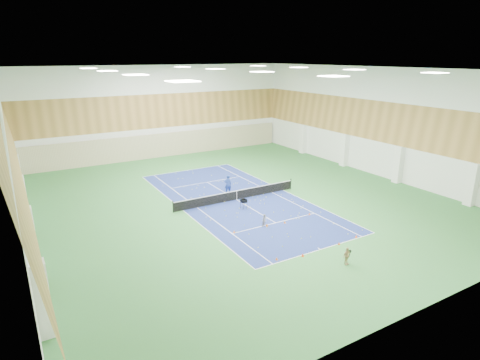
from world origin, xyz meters
name	(u,v)px	position (x,y,z in m)	size (l,w,h in m)	color
ground	(237,200)	(0.00, 0.00, 0.00)	(40.00, 40.00, 0.00)	#2F6E34
room_shell	(237,138)	(0.00, 0.00, 6.00)	(36.00, 40.00, 12.00)	white
wood_cladding	(237,116)	(0.00, 0.00, 8.00)	(36.00, 40.00, 8.00)	#AA7E3F
ceiling_light_grid	(236,70)	(0.00, 0.00, 11.92)	(21.40, 25.40, 0.06)	white
court_surface	(237,200)	(0.00, 0.00, 0.01)	(10.97, 23.77, 0.01)	navy
tennis_balls_scatter	(237,199)	(0.00, 0.00, 0.05)	(10.57, 22.77, 0.07)	yellow
tennis_net	(237,194)	(0.00, 0.00, 0.55)	(12.80, 0.10, 1.10)	black
back_curtain	(163,145)	(0.00, 19.75, 1.60)	(35.40, 0.16, 3.20)	#C6B793
door_left_a	(32,279)	(-17.92, -8.00, 1.10)	(0.08, 1.80, 2.20)	#593319
door_left_b	(24,229)	(-17.92, 0.00, 1.10)	(0.08, 1.80, 2.20)	#593319
coach	(228,184)	(0.18, 2.05, 0.96)	(0.70, 0.46, 1.92)	navy
child_court	(265,220)	(-1.11, -6.44, 0.50)	(0.49, 0.38, 1.00)	#9B9CA4
child_apron	(347,256)	(0.04, -14.34, 0.61)	(0.72, 0.30, 1.22)	tan
ball_cart	(244,204)	(-0.58, -2.26, 0.43)	(0.50, 0.50, 0.87)	black
cone_svc_a	(234,232)	(-3.89, -6.33, 0.11)	(0.20, 0.20, 0.22)	orange
cone_svc_b	(267,225)	(-0.99, -6.58, 0.11)	(0.21, 0.21, 0.23)	orange
cone_svc_c	(285,222)	(0.61, -6.82, 0.10)	(0.19, 0.19, 0.21)	orange
cone_svc_d	(310,214)	(3.54, -6.43, 0.10)	(0.18, 0.18, 0.20)	#FF5B0D
cone_base_a	(277,258)	(-3.55, -11.53, 0.11)	(0.20, 0.20, 0.21)	orange
cone_base_b	(303,255)	(-1.72, -12.03, 0.12)	(0.21, 0.21, 0.23)	#F2430C
cone_base_c	(339,243)	(1.69, -11.95, 0.10)	(0.18, 0.18, 0.20)	#E34D0B
cone_base_d	(356,236)	(3.62, -11.77, 0.11)	(0.20, 0.20, 0.22)	#FF500D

